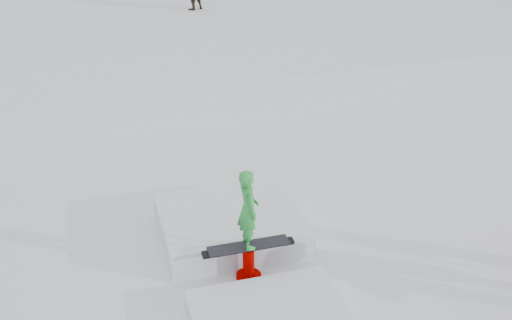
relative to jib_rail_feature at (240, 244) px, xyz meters
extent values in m
plane|color=white|center=(0.25, -0.40, -0.30)|extent=(120.00, 120.00, 0.00)
cube|color=white|center=(0.25, 15.60, 0.10)|extent=(50.00, 18.00, 0.80)
cube|color=white|center=(0.00, 0.72, -0.03)|extent=(2.60, 2.20, 0.54)
cube|color=white|center=(0.00, -1.78, -0.15)|extent=(2.40, 1.60, 0.30)
cylinder|color=#BC0200|center=(0.00, -0.58, -0.27)|extent=(0.44, 0.44, 0.06)
cylinder|color=#BC0200|center=(0.00, -0.58, 0.00)|extent=(0.20, 0.20, 0.60)
cube|color=black|center=(0.00, -0.58, 0.33)|extent=(1.60, 0.16, 0.06)
cube|color=black|center=(0.00, -0.58, 0.37)|extent=(1.40, 0.28, 0.03)
imported|color=green|center=(0.00, -0.58, 1.10)|extent=(0.34, 0.52, 1.42)
camera|label=1|loc=(-2.32, -9.20, 6.69)|focal=45.00mm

